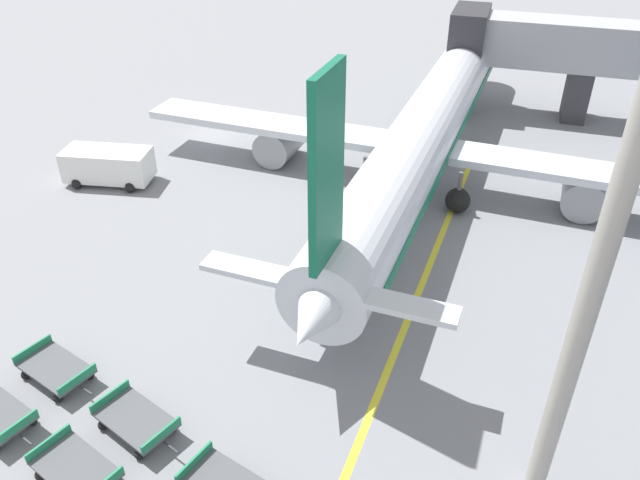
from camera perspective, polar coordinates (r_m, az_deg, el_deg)
The scene contains 8 objects.
ground_plane at distance 43.35m, azimuth -9.78°, elevation 9.28°, with size 500.00×500.00×0.00m, color gray.
jet_bridge at distance 48.25m, azimuth 25.78°, elevation 14.47°, with size 19.58×6.29×7.05m.
airplane at distance 36.32m, azimuth 9.64°, elevation 9.68°, with size 34.18×38.76×11.59m.
service_van at distance 38.38m, azimuth -18.78°, elevation 6.52°, with size 5.33×3.42×2.01m.
baggage_dolly_row_near_col_b at distance 22.17m, azimuth -21.41°, elevation -18.99°, with size 3.61×2.24×0.92m.
baggage_dolly_row_mid_a_col_a at distance 25.65m, azimuth -22.99°, elevation -10.82°, with size 3.60×2.18×0.92m.
baggage_dolly_row_mid_a_col_b at distance 22.91m, azimuth -16.46°, elevation -15.55°, with size 3.60×2.28×0.92m.
stand_guidance_stripe at distance 30.23m, azimuth 10.06°, elevation -2.10°, with size 1.37×27.80×0.01m.
Camera 1 is at (21.97, -33.18, 17.19)m, focal length 35.00 mm.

